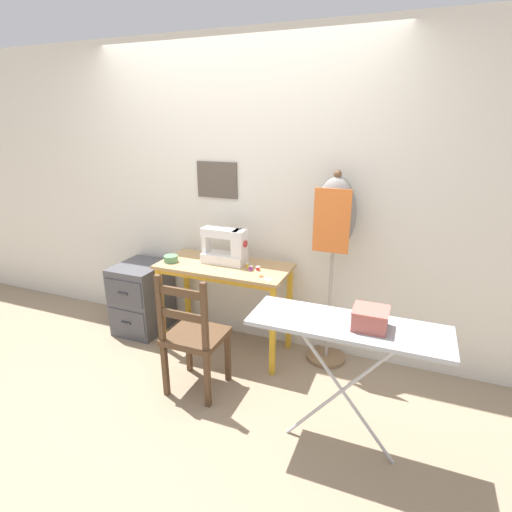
{
  "coord_description": "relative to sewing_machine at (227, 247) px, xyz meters",
  "views": [
    {
      "loc": [
        1.38,
        -2.49,
        1.88
      ],
      "look_at": [
        0.29,
        0.22,
        0.89
      ],
      "focal_mm": 28.0,
      "sensor_mm": 36.0,
      "label": 1
    }
  ],
  "objects": [
    {
      "name": "ground_plane",
      "position": [
        -0.0,
        -0.29,
        -0.91
      ],
      "size": [
        14.0,
        14.0,
        0.0
      ],
      "primitive_type": "plane",
      "color": "gray"
    },
    {
      "name": "wall_back",
      "position": [
        -0.0,
        0.27,
        0.36
      ],
      "size": [
        10.0,
        0.07,
        2.55
      ],
      "color": "silver",
      "rests_on": "ground_plane"
    },
    {
      "name": "sewing_table",
      "position": [
        -0.0,
        -0.06,
        -0.25
      ],
      "size": [
        1.08,
        0.5,
        0.77
      ],
      "color": "tan",
      "rests_on": "ground_plane"
    },
    {
      "name": "sewing_machine",
      "position": [
        0.0,
        0.0,
        0.0
      ],
      "size": [
        0.38,
        0.17,
        0.32
      ],
      "color": "white",
      "rests_on": "sewing_table"
    },
    {
      "name": "fabric_bowl",
      "position": [
        -0.45,
        -0.14,
        -0.11
      ],
      "size": [
        0.12,
        0.12,
        0.06
      ],
      "color": "#56895B",
      "rests_on": "sewing_table"
    },
    {
      "name": "scissors",
      "position": [
        0.4,
        -0.19,
        -0.13
      ],
      "size": [
        0.12,
        0.09,
        0.01
      ],
      "color": "silver",
      "rests_on": "sewing_table"
    },
    {
      "name": "thread_spool_near_machine",
      "position": [
        0.2,
        -0.04,
        -0.12
      ],
      "size": [
        0.04,
        0.04,
        0.04
      ],
      "color": "yellow",
      "rests_on": "sewing_table"
    },
    {
      "name": "thread_spool_mid_table",
      "position": [
        0.25,
        -0.08,
        -0.12
      ],
      "size": [
        0.04,
        0.04,
        0.04
      ],
      "color": "purple",
      "rests_on": "sewing_table"
    },
    {
      "name": "thread_spool_far_edge",
      "position": [
        0.3,
        -0.06,
        -0.12
      ],
      "size": [
        0.04,
        0.04,
        0.03
      ],
      "color": "red",
      "rests_on": "sewing_table"
    },
    {
      "name": "wooden_chair",
      "position": [
        0.04,
        -0.64,
        -0.47
      ],
      "size": [
        0.4,
        0.38,
        0.93
      ],
      "color": "#513823",
      "rests_on": "ground_plane"
    },
    {
      "name": "filing_cabinet",
      "position": [
        -0.88,
        -0.02,
        -0.59
      ],
      "size": [
        0.41,
        0.5,
        0.65
      ],
      "color": "#4C4C51",
      "rests_on": "ground_plane"
    },
    {
      "name": "dress_form",
      "position": [
        0.84,
        0.11,
        0.23
      ],
      "size": [
        0.32,
        0.32,
        1.56
      ],
      "color": "#846647",
      "rests_on": "ground_plane"
    },
    {
      "name": "ironing_board",
      "position": [
        1.12,
        -0.81,
        -0.12
      ],
      "size": [
        1.08,
        0.36,
        0.85
      ],
      "color": "#ADB2B7",
      "rests_on": "ground_plane"
    },
    {
      "name": "storage_box",
      "position": [
        1.23,
        -0.81,
        -0.01
      ],
      "size": [
        0.19,
        0.17,
        0.11
      ],
      "color": "#AD564C",
      "rests_on": "ironing_board"
    }
  ]
}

